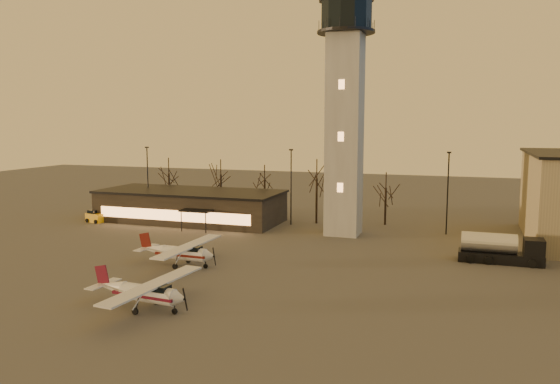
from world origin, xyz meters
name	(u,v)px	position (x,y,z in m)	size (l,w,h in m)	color
ground	(253,315)	(0.00, 0.00, 0.00)	(220.00, 220.00, 0.00)	#423F3C
control_tower	(345,100)	(0.00, 30.00, 16.33)	(6.80, 6.80, 32.60)	gray
terminal	(191,206)	(-21.99, 31.98, 2.16)	(25.40, 12.20, 4.30)	black
light_poles	(349,190)	(0.50, 31.00, 5.41)	(58.50, 12.25, 10.14)	black
tree_row	(264,176)	(-13.70, 39.16, 5.94)	(37.20, 9.20, 8.80)	black
cessna_front	(150,297)	(-7.50, -1.44, 1.01)	(8.55, 10.79, 2.97)	silver
cessna_rear	(185,256)	(-11.00, 10.31, 1.03)	(8.59, 10.86, 3.00)	silver
fuel_truck	(500,251)	(17.48, 21.46, 1.15)	(7.85, 2.61, 2.90)	black
service_cart	(95,218)	(-34.05, 27.01, 0.64)	(2.88, 2.16, 1.67)	#CD970C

